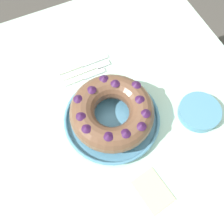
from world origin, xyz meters
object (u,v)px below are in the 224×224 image
napkin (153,191)px  serving_dish (112,119)px  serving_knife (80,66)px  side_bowl (199,112)px  cake_knife (82,78)px  fork (90,69)px  bundt_cake (112,112)px

napkin → serving_dish: bearing=-176.8°
serving_dish → serving_knife: 0.27m
serving_dish → side_bowl: size_ratio=2.25×
cake_knife → serving_knife: bearing=171.2°
fork → serving_knife: bearing=-134.2°
serving_dish → cake_knife: (-0.22, -0.03, -0.01)m
bundt_cake → side_bowl: size_ratio=1.90×
bundt_cake → napkin: (0.28, 0.02, -0.07)m
bundt_cake → napkin: size_ratio=2.30×
fork → napkin: 0.53m
fork → napkin: size_ratio=1.57×
serving_knife → serving_dish: bearing=-0.4°
side_bowl → cake_knife: bearing=-134.3°
serving_knife → cake_knife: size_ratio=1.25×
fork → cake_knife: cake_knife is taller
serving_dish → bundt_cake: size_ratio=1.18×
napkin → serving_knife: bearing=-176.8°
serving_dish → serving_knife: serving_dish is taller
serving_knife → side_bowl: 0.50m
bundt_cake → napkin: 0.29m
serving_knife → napkin: 0.56m
serving_knife → side_bowl: side_bowl is taller
bundt_cake → serving_dish: bearing=-139.8°
cake_knife → napkin: (0.50, 0.05, -0.00)m
cake_knife → napkin: size_ratio=1.35×
serving_knife → fork: bearing=39.2°
serving_dish → serving_knife: bearing=-176.8°
fork → side_bowl: (0.35, 0.29, 0.01)m
napkin → bundt_cake: bearing=-176.8°
serving_dish → bundt_cake: bearing=40.2°
serving_knife → napkin: (0.56, 0.03, -0.00)m
bundt_cake → serving_knife: size_ratio=1.36×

